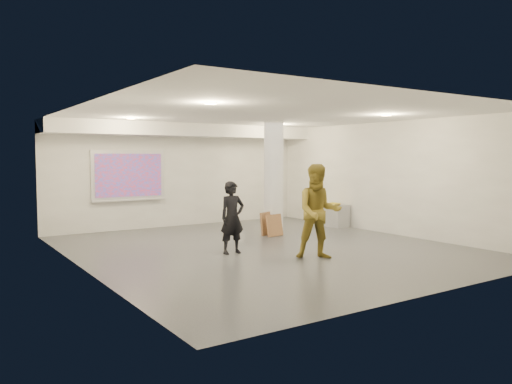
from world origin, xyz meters
TOP-DOWN VIEW (x-y plane):
  - floor at (0.00, 0.00)m, footprint 8.00×9.00m
  - ceiling at (0.00, 0.00)m, footprint 8.00×9.00m
  - wall_back at (0.00, 4.50)m, footprint 8.00×0.01m
  - wall_front at (0.00, -4.50)m, footprint 8.00×0.01m
  - wall_left at (-4.00, 0.00)m, footprint 0.01×9.00m
  - wall_right at (4.00, 0.00)m, footprint 0.01×9.00m
  - soffit_band at (0.00, 3.95)m, footprint 8.00×1.10m
  - downlight_nw at (-2.20, 2.50)m, footprint 0.22×0.22m
  - downlight_ne at (2.20, 2.50)m, footprint 0.22×0.22m
  - downlight_sw at (-2.20, -1.50)m, footprint 0.22×0.22m
  - downlight_se at (2.20, -1.50)m, footprint 0.22×0.22m
  - column at (1.50, 1.80)m, footprint 0.52×0.52m
  - projection_screen at (-1.60, 4.45)m, footprint 2.10×0.13m
  - credenza at (3.72, 1.95)m, footprint 0.49×1.16m
  - papers_stack at (3.73, 2.22)m, footprint 0.28×0.33m
  - postit_pad at (3.69, 1.78)m, footprint 0.24×0.33m
  - cardboard_back at (1.14, 1.59)m, footprint 0.55×0.32m
  - cardboard_front at (1.16, 1.28)m, footprint 0.54×0.23m
  - woman at (-0.95, -0.11)m, footprint 0.57×0.38m
  - man at (0.23, -1.54)m, footprint 1.17×1.09m

SIDE VIEW (x-z plane):
  - floor at x=0.00m, z-range -0.01..0.01m
  - cardboard_front at x=1.16m, z-range 0.00..0.57m
  - cardboard_back at x=1.14m, z-range 0.00..0.60m
  - credenza at x=3.72m, z-range 0.00..0.67m
  - papers_stack at x=3.73m, z-range 0.67..0.69m
  - postit_pad at x=3.69m, z-range 0.67..0.70m
  - woman at x=-0.95m, z-range 0.00..1.54m
  - man at x=0.23m, z-range 0.00..1.91m
  - wall_back at x=0.00m, z-range 0.00..3.00m
  - wall_front at x=0.00m, z-range 0.00..3.00m
  - wall_left at x=-4.00m, z-range 0.00..3.00m
  - wall_right at x=4.00m, z-range 0.00..3.00m
  - column at x=1.50m, z-range 0.00..3.00m
  - projection_screen at x=-1.60m, z-range 0.82..2.24m
  - soffit_band at x=0.00m, z-range 2.64..3.00m
  - downlight_nw at x=-2.20m, z-range 2.97..2.99m
  - downlight_ne at x=2.20m, z-range 2.97..2.99m
  - downlight_sw at x=-2.20m, z-range 2.97..2.99m
  - downlight_se at x=2.20m, z-range 2.97..2.99m
  - ceiling at x=0.00m, z-range 3.00..3.00m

